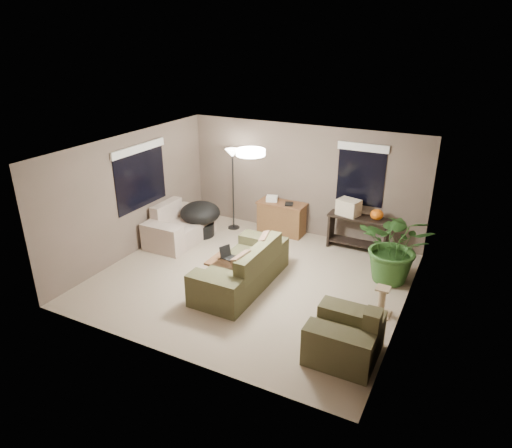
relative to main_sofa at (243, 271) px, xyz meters
The scene contains 20 objects.
room_shell 0.99m from the main_sofa, 85.22° to the left, with size 5.50×5.50×5.50m.
main_sofa is the anchor object (origin of this frame).
throw_pillows 0.44m from the main_sofa, ahead, with size 0.33×1.38×0.47m.
loveseat 2.47m from the main_sofa, 154.21° to the left, with size 0.90×1.60×0.85m.
armchair 2.50m from the main_sofa, 25.89° to the right, with size 0.95×1.00×0.85m.
coffee_table 0.19m from the main_sofa, behind, with size 1.00×0.55×0.42m.
laptop 0.40m from the main_sofa, 164.25° to the left, with size 0.42×0.29×0.24m.
plastic_bag 0.28m from the main_sofa, 81.42° to the right, with size 0.30×0.27×0.21m, color white.
desk 2.50m from the main_sofa, 97.98° to the left, with size 1.10×0.50×0.75m.
desk_papers 2.57m from the main_sofa, 101.54° to the left, with size 0.72×0.32×0.12m.
console_table 2.84m from the main_sofa, 59.23° to the left, with size 1.30×0.40×0.75m.
pumpkin 3.08m from the main_sofa, 53.53° to the left, with size 0.27×0.27×0.22m, color orange.
cardboard_box 2.79m from the main_sofa, 63.76° to the left, with size 0.45×0.34×0.34m, color beige.
papasan_chair 2.47m from the main_sofa, 141.71° to the left, with size 0.91×0.91×0.80m.
floor_lamp 2.99m from the main_sofa, 123.46° to the left, with size 0.32×0.32×1.91m.
ceiling_fixture 2.16m from the main_sofa, 85.22° to the left, with size 0.50×0.50×0.10m, color white.
houseplant 2.81m from the main_sofa, 30.25° to the left, with size 1.30×1.44×1.12m, color #2D5923.
cat_scratching_post 2.48m from the main_sofa, ahead, with size 0.32×0.32×0.50m.
window_left 3.14m from the main_sofa, 168.23° to the left, with size 0.05×1.56×1.33m.
window_back 3.39m from the main_sofa, 64.25° to the left, with size 1.06×0.05×1.33m.
Camera 1 is at (3.52, -6.70, 4.31)m, focal length 32.00 mm.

